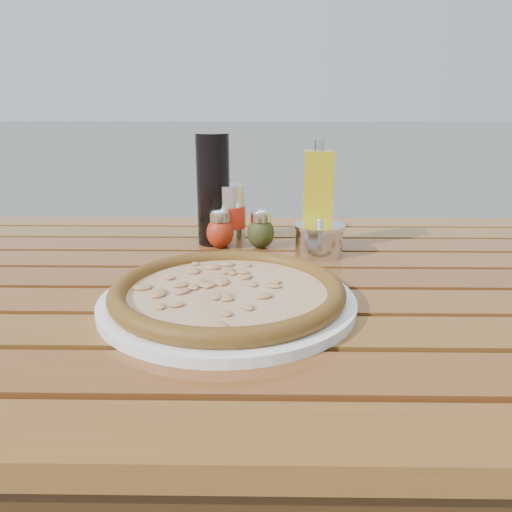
{
  "coord_description": "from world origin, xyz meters",
  "views": [
    {
      "loc": [
        0.01,
        -0.78,
        1.02
      ],
      "look_at": [
        0.0,
        0.02,
        0.78
      ],
      "focal_mm": 35.0,
      "sensor_mm": 36.0,
      "label": 1
    }
  ],
  "objects_px": {
    "pizza": "(228,291)",
    "pepper_shaker": "(220,229)",
    "parmesan_tin": "(319,239)",
    "table": "(256,319)",
    "soda_can": "(229,215)",
    "olive_oil_cruet": "(317,200)",
    "plate": "(228,301)",
    "dark_bottle": "(213,190)",
    "oregano_shaker": "(261,229)"
  },
  "relations": [
    {
      "from": "plate",
      "to": "oregano_shaker",
      "type": "bearing_deg",
      "value": 81.53
    },
    {
      "from": "table",
      "to": "pizza",
      "type": "relative_size",
      "value": 3.78
    },
    {
      "from": "table",
      "to": "plate",
      "type": "height_order",
      "value": "plate"
    },
    {
      "from": "oregano_shaker",
      "to": "dark_bottle",
      "type": "height_order",
      "value": "dark_bottle"
    },
    {
      "from": "table",
      "to": "oregano_shaker",
      "type": "xyz_separation_m",
      "value": [
        0.01,
        0.18,
        0.11
      ]
    },
    {
      "from": "table",
      "to": "olive_oil_cruet",
      "type": "bearing_deg",
      "value": 56.65
    },
    {
      "from": "dark_bottle",
      "to": "olive_oil_cruet",
      "type": "height_order",
      "value": "dark_bottle"
    },
    {
      "from": "pizza",
      "to": "pepper_shaker",
      "type": "bearing_deg",
      "value": 96.79
    },
    {
      "from": "pizza",
      "to": "parmesan_tin",
      "type": "bearing_deg",
      "value": 58.6
    },
    {
      "from": "dark_bottle",
      "to": "parmesan_tin",
      "type": "xyz_separation_m",
      "value": [
        0.2,
        -0.08,
        -0.08
      ]
    },
    {
      "from": "pepper_shaker",
      "to": "parmesan_tin",
      "type": "relative_size",
      "value": 0.74
    },
    {
      "from": "pizza",
      "to": "oregano_shaker",
      "type": "xyz_separation_m",
      "value": [
        0.04,
        0.3,
        0.02
      ]
    },
    {
      "from": "parmesan_tin",
      "to": "table",
      "type": "bearing_deg",
      "value": -132.17
    },
    {
      "from": "pepper_shaker",
      "to": "parmesan_tin",
      "type": "distance_m",
      "value": 0.2
    },
    {
      "from": "table",
      "to": "pizza",
      "type": "bearing_deg",
      "value": -106.89
    },
    {
      "from": "pizza",
      "to": "oregano_shaker",
      "type": "bearing_deg",
      "value": 81.53
    },
    {
      "from": "oregano_shaker",
      "to": "parmesan_tin",
      "type": "height_order",
      "value": "oregano_shaker"
    },
    {
      "from": "table",
      "to": "dark_bottle",
      "type": "xyz_separation_m",
      "value": [
        -0.09,
        0.21,
        0.19
      ]
    },
    {
      "from": "olive_oil_cruet",
      "to": "parmesan_tin",
      "type": "xyz_separation_m",
      "value": [
        0.0,
        -0.05,
        -0.07
      ]
    },
    {
      "from": "plate",
      "to": "dark_bottle",
      "type": "xyz_separation_m",
      "value": [
        -0.05,
        0.33,
        0.1
      ]
    },
    {
      "from": "oregano_shaker",
      "to": "olive_oil_cruet",
      "type": "xyz_separation_m",
      "value": [
        0.11,
        0.0,
        0.06
      ]
    },
    {
      "from": "table",
      "to": "pepper_shaker",
      "type": "height_order",
      "value": "pepper_shaker"
    },
    {
      "from": "pepper_shaker",
      "to": "soda_can",
      "type": "bearing_deg",
      "value": 67.23
    },
    {
      "from": "pizza",
      "to": "pepper_shaker",
      "type": "distance_m",
      "value": 0.3
    },
    {
      "from": "oregano_shaker",
      "to": "parmesan_tin",
      "type": "bearing_deg",
      "value": -23.05
    },
    {
      "from": "soda_can",
      "to": "oregano_shaker",
      "type": "bearing_deg",
      "value": -30.81
    },
    {
      "from": "pepper_shaker",
      "to": "olive_oil_cruet",
      "type": "relative_size",
      "value": 0.39
    },
    {
      "from": "pepper_shaker",
      "to": "soda_can",
      "type": "relative_size",
      "value": 0.68
    },
    {
      "from": "pepper_shaker",
      "to": "soda_can",
      "type": "xyz_separation_m",
      "value": [
        0.02,
        0.04,
        0.02
      ]
    },
    {
      "from": "olive_oil_cruet",
      "to": "pizza",
      "type": "bearing_deg",
      "value": -117.11
    },
    {
      "from": "pizza",
      "to": "soda_can",
      "type": "relative_size",
      "value": 3.09
    },
    {
      "from": "table",
      "to": "plate",
      "type": "distance_m",
      "value": 0.15
    },
    {
      "from": "parmesan_tin",
      "to": "plate",
      "type": "bearing_deg",
      "value": -121.4
    },
    {
      "from": "oregano_shaker",
      "to": "dark_bottle",
      "type": "distance_m",
      "value": 0.12
    },
    {
      "from": "soda_can",
      "to": "pizza",
      "type": "bearing_deg",
      "value": -86.62
    },
    {
      "from": "table",
      "to": "pizza",
      "type": "distance_m",
      "value": 0.16
    },
    {
      "from": "soda_can",
      "to": "parmesan_tin",
      "type": "bearing_deg",
      "value": -26.05
    },
    {
      "from": "soda_can",
      "to": "olive_oil_cruet",
      "type": "distance_m",
      "value": 0.18
    },
    {
      "from": "pepper_shaker",
      "to": "olive_oil_cruet",
      "type": "height_order",
      "value": "olive_oil_cruet"
    },
    {
      "from": "plate",
      "to": "olive_oil_cruet",
      "type": "bearing_deg",
      "value": 62.89
    },
    {
      "from": "plate",
      "to": "soda_can",
      "type": "xyz_separation_m",
      "value": [
        -0.02,
        0.34,
        0.05
      ]
    },
    {
      "from": "plate",
      "to": "oregano_shaker",
      "type": "distance_m",
      "value": 0.3
    },
    {
      "from": "dark_bottle",
      "to": "soda_can",
      "type": "xyz_separation_m",
      "value": [
        0.03,
        0.0,
        -0.05
      ]
    },
    {
      "from": "soda_can",
      "to": "olive_oil_cruet",
      "type": "height_order",
      "value": "olive_oil_cruet"
    },
    {
      "from": "soda_can",
      "to": "parmesan_tin",
      "type": "distance_m",
      "value": 0.2
    },
    {
      "from": "pizza",
      "to": "parmesan_tin",
      "type": "height_order",
      "value": "parmesan_tin"
    },
    {
      "from": "pizza",
      "to": "pepper_shaker",
      "type": "relative_size",
      "value": 4.52
    },
    {
      "from": "olive_oil_cruet",
      "to": "oregano_shaker",
      "type": "bearing_deg",
      "value": -179.39
    },
    {
      "from": "oregano_shaker",
      "to": "parmesan_tin",
      "type": "xyz_separation_m",
      "value": [
        0.11,
        -0.05,
        -0.01
      ]
    },
    {
      "from": "pepper_shaker",
      "to": "parmesan_tin",
      "type": "xyz_separation_m",
      "value": [
        0.19,
        -0.05,
        -0.01
      ]
    }
  ]
}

